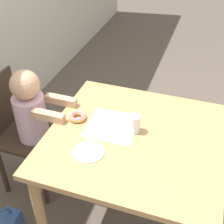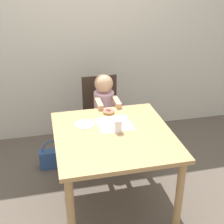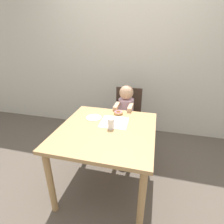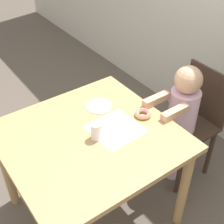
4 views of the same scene
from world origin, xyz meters
name	(u,v)px [view 2 (image 2 of 4)]	position (x,y,z in m)	size (l,w,h in m)	color
ground_plane	(113,203)	(0.00, 0.00, 0.00)	(12.00, 12.00, 0.00)	brown
wall_back	(85,33)	(0.00, 1.42, 1.25)	(8.00, 0.05, 2.50)	beige
dining_table	(114,145)	(0.00, 0.00, 0.63)	(0.94, 0.98, 0.73)	tan
chair	(102,116)	(0.07, 0.83, 0.47)	(0.38, 0.40, 0.88)	#38281E
child_figure	(104,117)	(0.07, 0.72, 0.52)	(0.22, 0.39, 0.98)	silver
donut	(109,111)	(0.04, 0.37, 0.75)	(0.10, 0.10, 0.03)	tan
napkin	(114,124)	(0.04, 0.16, 0.74)	(0.30, 0.30, 0.00)	white
handbag	(54,157)	(-0.48, 0.69, 0.11)	(0.31, 0.11, 0.32)	#2D4C84
cup	(118,126)	(0.04, 0.02, 0.79)	(0.06, 0.06, 0.11)	white
plate	(85,124)	(-0.20, 0.20, 0.74)	(0.17, 0.17, 0.01)	white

